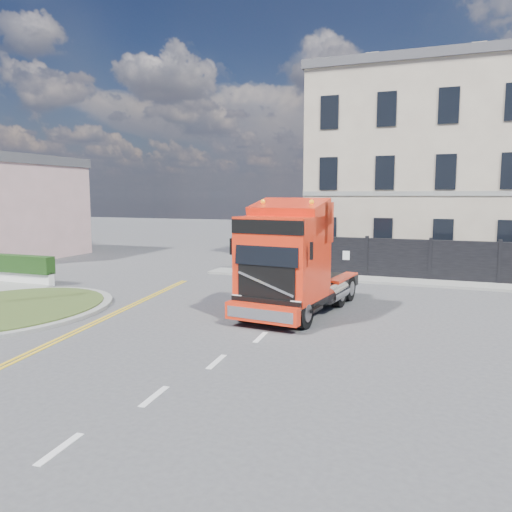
% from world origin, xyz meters
% --- Properties ---
extents(ground, '(120.00, 120.00, 0.00)m').
position_xyz_m(ground, '(0.00, 0.00, 0.00)').
color(ground, '#424244').
rests_on(ground, ground).
extents(traffic_island, '(6.80, 6.80, 0.17)m').
position_xyz_m(traffic_island, '(-7.00, -3.00, 0.08)').
color(traffic_island, gray).
rests_on(traffic_island, ground).
extents(seaside_bldg_pink, '(8.00, 8.00, 6.00)m').
position_xyz_m(seaside_bldg_pink, '(-20.00, 9.00, 3.00)').
color(seaside_bldg_pink, '#D6A7A7').
rests_on(seaside_bldg_pink, ground).
extents(hoarding_fence, '(18.80, 0.25, 2.00)m').
position_xyz_m(hoarding_fence, '(6.55, 9.00, 1.00)').
color(hoarding_fence, black).
rests_on(hoarding_fence, ground).
extents(georgian_building, '(12.30, 10.30, 12.80)m').
position_xyz_m(georgian_building, '(6.00, 16.50, 5.77)').
color(georgian_building, '#C3B59B').
rests_on(georgian_building, ground).
extents(pavement_far, '(20.00, 1.60, 0.12)m').
position_xyz_m(pavement_far, '(6.00, 8.10, 0.06)').
color(pavement_far, gray).
rests_on(pavement_far, ground).
extents(truck, '(3.17, 6.73, 3.89)m').
position_xyz_m(truck, '(2.71, 0.08, 1.74)').
color(truck, black).
rests_on(truck, ground).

